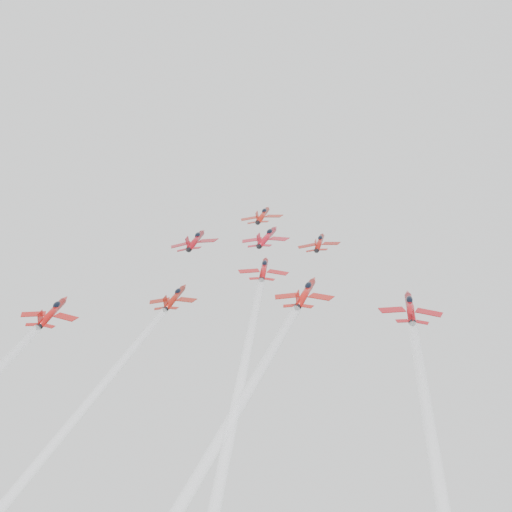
# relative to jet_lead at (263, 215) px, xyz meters

# --- Properties ---
(jet_lead) EXTENTS (9.99, 12.89, 7.77)m
(jet_lead) POSITION_rel_jet_lead_xyz_m (0.00, 0.00, 0.00)
(jet_lead) COLOR #A31C0F
(jet_row2_left) EXTENTS (10.46, 13.50, 8.13)m
(jet_row2_left) POSITION_rel_jet_lead_xyz_m (-11.51, -14.76, -8.08)
(jet_row2_left) COLOR maroon
(jet_row2_center) EXTENTS (10.24, 13.22, 7.96)m
(jet_row2_center) POSITION_rel_jet_lead_xyz_m (3.60, -14.36, -7.86)
(jet_row2_center) COLOR #AE1020
(jet_row2_right) EXTENTS (8.54, 11.02, 6.64)m
(jet_row2_right) POSITION_rel_jet_lead_xyz_m (14.91, -18.57, -10.18)
(jet_row2_right) COLOR maroon
(jet_center) EXTENTS (9.16, 87.74, 48.80)m
(jet_center) POSITION_rel_jet_lead_xyz_m (6.10, -69.81, -38.31)
(jet_center) COLOR #B31115
(jet_rear_left) EXTENTS (8.44, 80.79, 44.93)m
(jet_rear_left) POSITION_rel_jet_lead_xyz_m (-7.11, -77.68, -42.63)
(jet_rear_left) COLOR maroon
(jet_rear_right) EXTENTS (9.96, 95.32, 53.02)m
(jet_rear_right) POSITION_rel_jet_lead_xyz_m (14.94, -83.48, -45.80)
(jet_rear_right) COLOR #B11610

